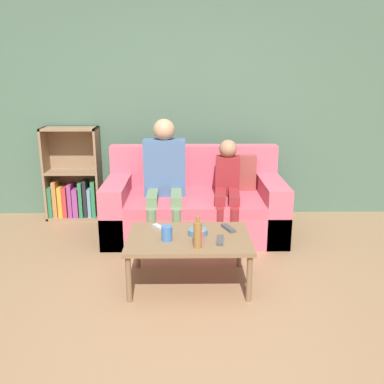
% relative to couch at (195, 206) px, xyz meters
% --- Properties ---
extents(ground_plane, '(22.00, 22.00, 0.00)m').
position_rel_couch_xyz_m(ground_plane, '(-0.09, -1.74, -0.28)').
color(ground_plane, '#997251').
extents(wall_back, '(12.00, 0.06, 2.60)m').
position_rel_couch_xyz_m(wall_back, '(-0.09, 0.67, 1.02)').
color(wall_back, '#4C6B56').
rests_on(wall_back, ground_plane).
extents(couch, '(1.74, 0.91, 0.85)m').
position_rel_couch_xyz_m(couch, '(0.00, 0.00, 0.00)').
color(couch, '#DB5B70').
rests_on(couch, ground_plane).
extents(bookshelf, '(0.59, 0.28, 1.01)m').
position_rel_couch_xyz_m(bookshelf, '(-1.34, 0.51, 0.10)').
color(bookshelf, '#8E7051').
rests_on(bookshelf, ground_plane).
extents(coffee_table, '(0.93, 0.65, 0.38)m').
position_rel_couch_xyz_m(coffee_table, '(-0.07, -1.08, 0.07)').
color(coffee_table, brown).
rests_on(coffee_table, ground_plane).
extents(person_adult, '(0.41, 0.63, 1.16)m').
position_rel_couch_xyz_m(person_adult, '(-0.30, -0.08, 0.38)').
color(person_adult, '#66845B').
rests_on(person_adult, ground_plane).
extents(person_child, '(0.28, 0.64, 0.95)m').
position_rel_couch_xyz_m(person_child, '(0.31, -0.13, 0.26)').
color(person_child, maroon).
rests_on(person_child, ground_plane).
extents(cup_near, '(0.08, 0.08, 0.11)m').
position_rel_couch_xyz_m(cup_near, '(-0.23, -1.15, 0.16)').
color(cup_near, '#3D70B2').
rests_on(cup_near, coffee_table).
extents(cup_far, '(0.08, 0.08, 0.09)m').
position_rel_couch_xyz_m(cup_far, '(0.00, -1.19, 0.15)').
color(cup_far, pink).
rests_on(cup_far, coffee_table).
extents(tv_remote_0, '(0.11, 0.18, 0.02)m').
position_rel_couch_xyz_m(tv_remote_0, '(0.24, -0.93, 0.11)').
color(tv_remote_0, '#47474C').
rests_on(tv_remote_0, coffee_table).
extents(tv_remote_1, '(0.07, 0.17, 0.02)m').
position_rel_couch_xyz_m(tv_remote_1, '(0.16, -1.18, 0.11)').
color(tv_remote_1, '#47474C').
rests_on(tv_remote_1, coffee_table).
extents(tv_remote_2, '(0.14, 0.17, 0.02)m').
position_rel_couch_xyz_m(tv_remote_2, '(-0.30, -0.92, 0.11)').
color(tv_remote_2, '#B7B7BC').
rests_on(tv_remote_2, coffee_table).
extents(snack_bowl, '(0.15, 0.15, 0.05)m').
position_rel_couch_xyz_m(snack_bowl, '(-0.00, -1.04, 0.12)').
color(snack_bowl, teal).
rests_on(snack_bowl, coffee_table).
extents(bottle, '(0.06, 0.06, 0.23)m').
position_rel_couch_xyz_m(bottle, '(-0.01, -1.29, 0.20)').
color(bottle, olive).
rests_on(bottle, coffee_table).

